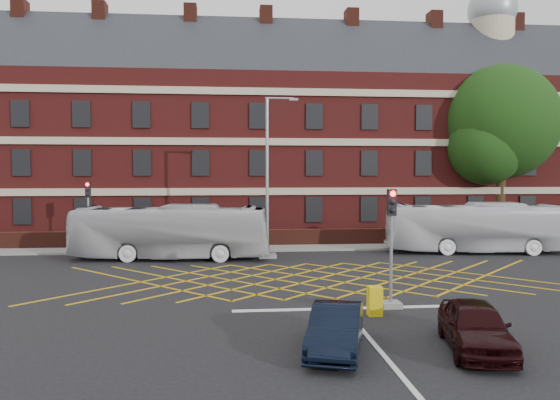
{
  "coord_description": "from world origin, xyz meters",
  "views": [
    {
      "loc": [
        -4.12,
        -22.46,
        4.91
      ],
      "look_at": [
        -1.82,
        1.5,
        3.65
      ],
      "focal_mm": 35.0,
      "sensor_mm": 36.0,
      "label": 1
    }
  ],
  "objects": [
    {
      "name": "utility_cabinet",
      "position": [
        0.85,
        -4.5,
        0.5
      ],
      "size": [
        0.46,
        0.43,
        1.0
      ],
      "primitive_type": "cube",
      "color": "#DABC0C",
      "rests_on": "ground"
    },
    {
      "name": "victorian_building",
      "position": [
        0.25,
        22.0,
        7.84
      ],
      "size": [
        51.0,
        12.17,
        20.4
      ],
      "color": "maroon",
      "rests_on": "ground"
    },
    {
      "name": "ground",
      "position": [
        0.0,
        0.0,
        0.0
      ],
      "size": [
        120.0,
        120.0,
        0.0
      ],
      "primitive_type": "plane",
      "color": "black",
      "rests_on": "ground"
    },
    {
      "name": "far_pavement",
      "position": [
        0.0,
        12.0,
        0.06
      ],
      "size": [
        60.0,
        3.0,
        0.12
      ],
      "primitive_type": "cube",
      "color": "slate",
      "rests_on": "ground"
    },
    {
      "name": "car_navy",
      "position": [
        -1.21,
        -8.04,
        0.63
      ],
      "size": [
        2.34,
        4.02,
        1.25
      ],
      "primitive_type": "imported",
      "rotation": [
        0.0,
        0.0,
        -0.28
      ],
      "color": "black",
      "rests_on": "ground"
    },
    {
      "name": "box_junction_hatching",
      "position": [
        0.0,
        2.0,
        0.01
      ],
      "size": [
        8.22,
        8.22,
        0.02
      ],
      "primitive_type": "cube",
      "rotation": [
        0.0,
        0.0,
        0.79
      ],
      "color": "#CC990C",
      "rests_on": "ground"
    },
    {
      "name": "bus_right",
      "position": [
        10.89,
        9.02,
        1.51
      ],
      "size": [
        11.1,
        3.92,
        3.03
      ],
      "primitive_type": "imported",
      "rotation": [
        0.0,
        0.0,
        1.44
      ],
      "color": "silver",
      "rests_on": "ground"
    },
    {
      "name": "deciduous_tree",
      "position": [
        15.91,
        16.23,
        7.95
      ],
      "size": [
        8.43,
        8.4,
        12.74
      ],
      "color": "black",
      "rests_on": "ground"
    },
    {
      "name": "traffic_light_far",
      "position": [
        -12.62,
        11.76,
        1.76
      ],
      "size": [
        0.7,
        0.7,
        4.27
      ],
      "color": "slate",
      "rests_on": "ground"
    },
    {
      "name": "boundary_wall",
      "position": [
        0.0,
        13.0,
        0.55
      ],
      "size": [
        56.0,
        0.5,
        1.1
      ],
      "primitive_type": "cube",
      "color": "#4B1C14",
      "rests_on": "ground"
    },
    {
      "name": "direction_signs",
      "position": [
        -11.88,
        11.8,
        1.38
      ],
      "size": [
        1.1,
        0.16,
        2.2
      ],
      "color": "gray",
      "rests_on": "ground"
    },
    {
      "name": "traffic_light_near",
      "position": [
        1.72,
        -3.46,
        1.76
      ],
      "size": [
        0.7,
        0.7,
        4.27
      ],
      "color": "slate",
      "rests_on": "ground"
    },
    {
      "name": "bus_left",
      "position": [
        -7.3,
        8.32,
        1.53
      ],
      "size": [
        11.18,
        3.7,
        3.06
      ],
      "primitive_type": "imported",
      "rotation": [
        0.0,
        0.0,
        1.47
      ],
      "color": "#B9B9BD",
      "rests_on": "ground"
    },
    {
      "name": "centre_line",
      "position": [
        0.0,
        -10.0,
        0.01
      ],
      "size": [
        0.15,
        14.0,
        0.02
      ],
      "primitive_type": "cube",
      "color": "silver",
      "rests_on": "ground"
    },
    {
      "name": "car_maroon",
      "position": [
        2.61,
        -8.33,
        0.68
      ],
      "size": [
        2.45,
        4.26,
        1.36
      ],
      "primitive_type": "imported",
      "rotation": [
        0.0,
        0.0,
        -0.22
      ],
      "color": "black",
      "rests_on": "ground"
    },
    {
      "name": "street_lamp",
      "position": [
        -1.83,
        8.36,
        3.14
      ],
      "size": [
        2.25,
        1.0,
        9.09
      ],
      "color": "slate",
      "rests_on": "ground"
    },
    {
      "name": "stop_line",
      "position": [
        0.0,
        -3.5,
        0.01
      ],
      "size": [
        8.0,
        0.3,
        0.02
      ],
      "primitive_type": "cube",
      "color": "silver",
      "rests_on": "ground"
    }
  ]
}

